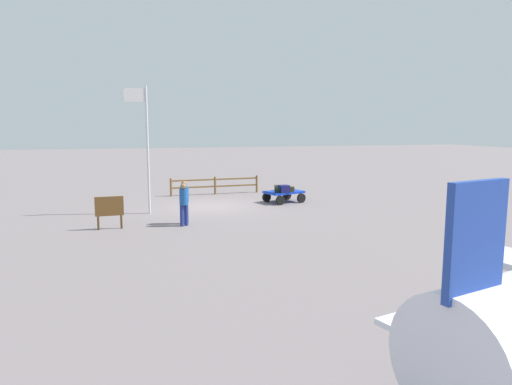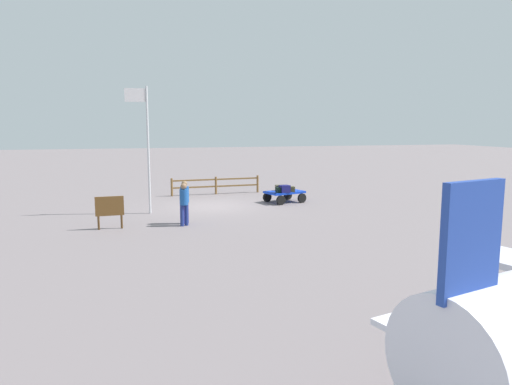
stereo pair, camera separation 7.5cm
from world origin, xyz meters
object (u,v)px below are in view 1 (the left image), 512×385
(signboard, at_px, (109,208))
(suitcase_maroon, at_px, (280,188))
(suitcase_tan, at_px, (289,189))
(flagpole, at_px, (145,139))
(suitcase_navy, at_px, (282,190))
(worker_lead, at_px, (184,201))
(suitcase_dark, at_px, (284,189))
(luggage_cart, at_px, (283,194))
(worker_trailing, at_px, (184,199))

(signboard, bearing_deg, suitcase_maroon, -151.18)
(suitcase_tan, distance_m, flagpole, 7.38)
(suitcase_navy, relative_size, flagpole, 0.11)
(worker_lead, height_order, signboard, worker_lead)
(suitcase_maroon, bearing_deg, worker_lead, 40.47)
(flagpole, relative_size, signboard, 4.46)
(worker_lead, bearing_deg, suitcase_dark, -144.22)
(suitcase_navy, relative_size, worker_lead, 0.37)
(signboard, bearing_deg, worker_lead, 177.03)
(luggage_cart, height_order, suitcase_dark, suitcase_dark)
(suitcase_maroon, relative_size, suitcase_dark, 1.17)
(suitcase_tan, bearing_deg, worker_trailing, 33.09)
(suitcase_maroon, height_order, suitcase_dark, suitcase_dark)
(suitcase_navy, distance_m, signboard, 8.75)
(suitcase_maroon, bearing_deg, suitcase_dark, 85.05)
(worker_lead, bearing_deg, worker_trailing, -100.76)
(suitcase_navy, relative_size, suitcase_dark, 1.18)
(suitcase_dark, bearing_deg, signboard, 24.70)
(suitcase_maroon, xyz_separation_m, worker_lead, (5.39, 4.60, 0.25))
(suitcase_navy, xyz_separation_m, flagpole, (6.44, 0.87, 2.52))
(luggage_cart, bearing_deg, suitcase_tan, 121.05)
(suitcase_dark, relative_size, worker_lead, 0.32)
(luggage_cart, distance_m, suitcase_tan, 0.43)
(worker_trailing, distance_m, signboard, 2.80)
(suitcase_navy, xyz_separation_m, suitcase_maroon, (-0.19, -0.74, 0.01))
(luggage_cart, bearing_deg, signboard, 26.94)
(worker_lead, bearing_deg, suitcase_navy, -143.47)
(suitcase_navy, height_order, suitcase_tan, suitcase_tan)
(suitcase_dark, xyz_separation_m, signboard, (8.04, 3.70, 0.04))
(suitcase_maroon, distance_m, worker_trailing, 6.79)
(worker_trailing, relative_size, flagpole, 0.31)
(suitcase_tan, xyz_separation_m, signboard, (8.34, 3.87, 0.09))
(suitcase_dark, distance_m, worker_trailing, 6.29)
(suitcase_tan, xyz_separation_m, suitcase_dark, (0.30, 0.17, 0.05))
(worker_lead, xyz_separation_m, flagpole, (1.24, -2.99, 2.27))
(luggage_cart, relative_size, suitcase_navy, 3.41)
(luggage_cart, xyz_separation_m, suitcase_dark, (0.13, 0.45, 0.32))
(luggage_cart, bearing_deg, flagpole, 11.04)
(luggage_cart, xyz_separation_m, worker_trailing, (5.38, 3.90, 0.56))
(suitcase_dark, bearing_deg, suitcase_tan, -150.60)
(suitcase_dark, height_order, worker_trailing, worker_trailing)
(suitcase_maroon, height_order, worker_trailing, worker_trailing)
(suitcase_maroon, xyz_separation_m, flagpole, (6.63, 1.61, 2.52))
(luggage_cart, xyz_separation_m, worker_lead, (5.45, 4.29, 0.52))
(signboard, bearing_deg, suitcase_dark, -155.30)
(suitcase_maroon, bearing_deg, flagpole, 13.67)
(suitcase_dark, distance_m, signboard, 8.85)
(suitcase_navy, bearing_deg, suitcase_dark, 171.39)
(suitcase_maroon, xyz_separation_m, suitcase_dark, (0.07, 0.76, 0.04))
(suitcase_maroon, bearing_deg, luggage_cart, 101.74)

